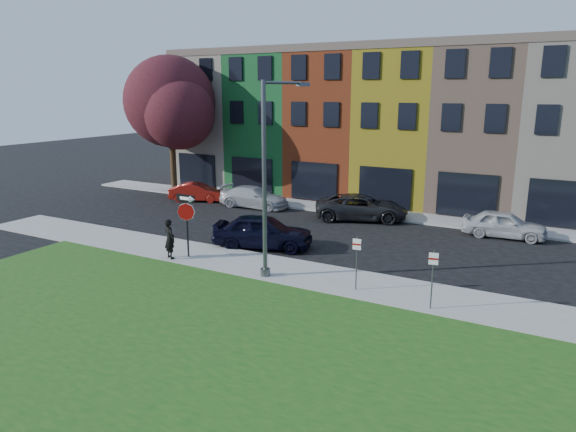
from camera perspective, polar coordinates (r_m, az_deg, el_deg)
The scene contains 15 objects.
ground at distance 19.50m, azimuth -4.61°, elevation -8.93°, with size 120.00×120.00×0.00m, color black.
sidewalk_near at distance 21.04m, azimuth 4.51°, elevation -7.01°, with size 40.00×3.00×0.12m, color gray.
sidewalk_far at distance 33.52m, azimuth 5.10°, elevation 0.86°, with size 40.00×2.40×0.12m, color gray.
rowhouse_block at distance 38.36m, azimuth 9.70°, elevation 9.80°, with size 30.00×10.12×10.00m.
stop_sign at distance 23.46m, azimuth -11.24°, elevation 0.37°, with size 1.05×0.12×2.89m.
man at distance 23.68m, azimuth -13.02°, elevation -2.48°, with size 0.78×0.66×1.82m, color black.
sedan_near at distance 25.07m, azimuth -2.81°, elevation -1.72°, with size 5.21×3.29×1.65m, color black.
parked_car_red at distance 36.32m, azimuth -10.03°, elevation 2.63°, with size 4.07×2.66×1.27m, color maroon.
parked_car_silver at distance 33.91m, azimuth -3.79°, elevation 2.11°, with size 4.83×2.22×1.37m, color #B4B5B9.
parked_car_dark at distance 30.86m, azimuth 8.16°, elevation 0.97°, with size 5.96×4.22×1.51m, color black.
parked_car_white at distance 29.14m, azimuth 22.89°, elevation -0.85°, with size 4.23×1.88×1.41m, color silver.
street_lamp at distance 20.35m, azimuth -2.19°, elevation 3.96°, with size 1.07×2.49×7.79m.
parking_sign_a at distance 19.51m, azimuth 7.64°, elevation -4.49°, with size 0.32×0.10×2.10m.
parking_sign_b at distance 18.34m, azimuth 15.78°, elevation -6.05°, with size 0.32×0.11×2.13m.
tree_purple at distance 38.80m, azimuth -12.76°, elevation 12.04°, with size 7.86×6.88×9.89m.
Camera 1 is at (9.92, -15.02, 7.50)m, focal length 32.00 mm.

